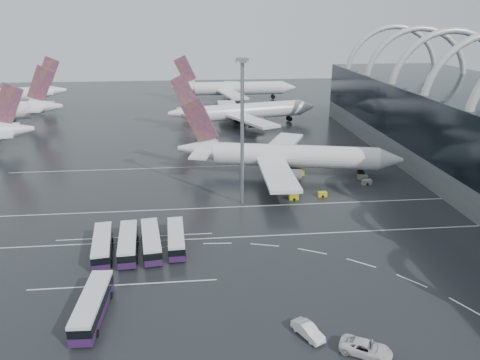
{
  "coord_description": "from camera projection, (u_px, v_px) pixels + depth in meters",
  "views": [
    {
      "loc": [
        -12.82,
        -78.13,
        38.46
      ],
      "look_at": [
        -3.83,
        9.16,
        7.0
      ],
      "focal_mm": 35.0,
      "sensor_mm": 36.0,
      "label": 1
    }
  ],
  "objects": [
    {
      "name": "bus_row_near_c",
      "position": [
        151.0,
        241.0,
        79.76
      ],
      "size": [
        4.5,
        13.11,
        3.16
      ],
      "rotation": [
        0.0,
        0.0,
        1.7
      ],
      "color": "#2C1441",
      "rests_on": "ground"
    },
    {
      "name": "airliner_main",
      "position": [
        284.0,
        156.0,
        116.39
      ],
      "size": [
        55.48,
        47.91,
        18.93
      ],
      "rotation": [
        0.0,
        0.0,
        -0.23
      ],
      "color": "white",
      "rests_on": "ground"
    },
    {
      "name": "bus_row_near_b",
      "position": [
        128.0,
        243.0,
        79.01
      ],
      "size": [
        3.91,
        12.93,
        3.14
      ],
      "rotation": [
        0.0,
        0.0,
        1.65
      ],
      "color": "#2C1441",
      "rests_on": "ground"
    },
    {
      "name": "van_curve_a",
      "position": [
        366.0,
        348.0,
        55.56
      ],
      "size": [
        6.78,
        5.65,
        1.72
      ],
      "primitive_type": "imported",
      "rotation": [
        0.0,
        0.0,
        1.03
      ],
      "color": "white",
      "rests_on": "ground"
    },
    {
      "name": "lane_marking_far",
      "position": [
        242.0,
        165.0,
        124.83
      ],
      "size": [
        120.0,
        0.25,
        0.01
      ],
      "primitive_type": "cube",
      "color": "silver",
      "rests_on": "ground"
    },
    {
      "name": "floodlight_mast",
      "position": [
        242.0,
        115.0,
        93.74
      ],
      "size": [
        2.32,
        2.32,
        30.28
      ],
      "color": "gray",
      "rests_on": "ground"
    },
    {
      "name": "bus_row_near_a",
      "position": [
        102.0,
        245.0,
        78.31
      ],
      "size": [
        4.4,
        12.99,
        3.14
      ],
      "rotation": [
        0.0,
        0.0,
        1.69
      ],
      "color": "#2C1441",
      "rests_on": "ground"
    },
    {
      "name": "bus_bay_line_south",
      "position": [
        124.0,
        285.0,
        70.08
      ],
      "size": [
        28.0,
        0.25,
        0.01
      ],
      "primitive_type": "cube",
      "color": "silver",
      "rests_on": "ground"
    },
    {
      "name": "bus_row_near_d",
      "position": [
        176.0,
        238.0,
        80.9
      ],
      "size": [
        3.37,
        12.28,
        2.99
      ],
      "rotation": [
        0.0,
        0.0,
        1.62
      ],
      "color": "#2C1441",
      "rests_on": "ground"
    },
    {
      "name": "van_curve_c",
      "position": [
        308.0,
        330.0,
        58.74
      ],
      "size": [
        3.8,
        5.18,
        1.63
      ],
      "primitive_type": "imported",
      "rotation": [
        0.0,
        0.0,
        0.48
      ],
      "color": "white",
      "rests_on": "ground"
    },
    {
      "name": "gse_cart_belly_d",
      "position": [
        367.0,
        182.0,
        110.95
      ],
      "size": [
        2.15,
        1.27,
        1.17
      ],
      "primitive_type": "cube",
      "color": "slate",
      "rests_on": "ground"
    },
    {
      "name": "airliner_gate_b",
      "position": [
        242.0,
        112.0,
        168.02
      ],
      "size": [
        55.26,
        48.92,
        19.34
      ],
      "rotation": [
        0.0,
        0.0,
        0.23
      ],
      "color": "white",
      "rests_on": "ground"
    },
    {
      "name": "airliner_gate_c",
      "position": [
        232.0,
        89.0,
        217.06
      ],
      "size": [
        57.53,
        53.32,
        20.58
      ],
      "rotation": [
        0.0,
        0.0,
        -0.01
      ],
      "color": "white",
      "rests_on": "ground"
    },
    {
      "name": "gse_cart_belly_a",
      "position": [
        322.0,
        194.0,
        103.61
      ],
      "size": [
        1.97,
        1.16,
        1.07
      ],
      "primitive_type": "cube",
      "color": "gold",
      "rests_on": "ground"
    },
    {
      "name": "bus_row_far_a",
      "position": [
        92.0,
        306.0,
        62.1
      ],
      "size": [
        3.63,
        13.29,
        3.24
      ],
      "rotation": [
        0.0,
        0.0,
        1.52
      ],
      "color": "#2C1441",
      "rests_on": "ground"
    },
    {
      "name": "bus_bay_line_north",
      "position": [
        135.0,
        237.0,
        85.06
      ],
      "size": [
        28.0,
        0.25,
        0.01
      ],
      "primitive_type": "cube",
      "color": "silver",
      "rests_on": "ground"
    },
    {
      "name": "lane_marking_mid",
      "position": [
        257.0,
        206.0,
        98.61
      ],
      "size": [
        120.0,
        0.25,
        0.01
      ],
      "primitive_type": "cube",
      "color": "silver",
      "rests_on": "ground"
    },
    {
      "name": "lane_marking_near",
      "position": [
        267.0,
        236.0,
        85.5
      ],
      "size": [
        120.0,
        0.25,
        0.01
      ],
      "primitive_type": "cube",
      "color": "silver",
      "rests_on": "ground"
    },
    {
      "name": "gse_cart_belly_e",
      "position": [
        299.0,
        173.0,
        117.12
      ],
      "size": [
        2.47,
        1.46,
        1.35
      ],
      "primitive_type": "cube",
      "color": "gold",
      "rests_on": "ground"
    },
    {
      "name": "ground",
      "position": [
        265.0,
        231.0,
        87.38
      ],
      "size": [
        420.0,
        420.0,
        0.0
      ],
      "primitive_type": "plane",
      "color": "black",
      "rests_on": "ground"
    },
    {
      "name": "gse_cart_belly_c",
      "position": [
        294.0,
        197.0,
        102.0
      ],
      "size": [
        2.06,
        1.21,
        1.12
      ],
      "primitive_type": "cube",
      "color": "gold",
      "rests_on": "ground"
    },
    {
      "name": "gse_cart_belly_b",
      "position": [
        363.0,
        177.0,
        114.2
      ],
      "size": [
        2.25,
        1.33,
        1.23
      ],
      "primitive_type": "cube",
      "color": "slate",
      "rests_on": "ground"
    },
    {
      "name": "jet_remote_far",
      "position": [
        8.0,
        96.0,
        196.97
      ],
      "size": [
        49.0,
        39.7,
        21.42
      ],
      "rotation": [
        0.0,
        0.0,
        3.37
      ],
      "color": "white",
      "rests_on": "ground"
    }
  ]
}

